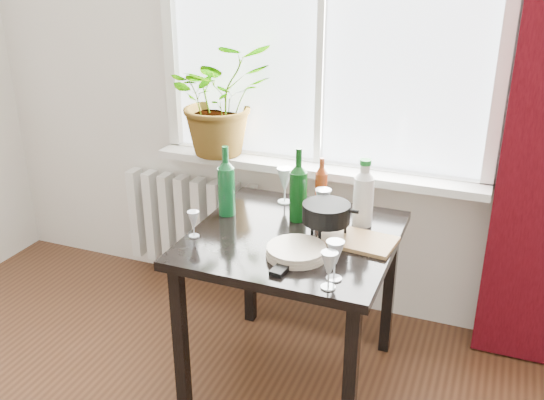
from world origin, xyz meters
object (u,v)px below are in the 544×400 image
at_px(wineglass_far_right, 329,270).
at_px(cutting_board, 357,240).
at_px(bottle_amber, 321,182).
at_px(wineglass_back_center, 323,206).
at_px(wineglass_front_right, 335,260).
at_px(radiator, 192,222).
at_px(cleaning_bottle, 364,192).
at_px(table, 293,254).
at_px(wine_bottle_right, 298,184).
at_px(wine_bottle_left, 226,180).
at_px(wineglass_back_left, 285,185).
at_px(wineglass_front_left, 194,224).
at_px(plate_stack, 296,251).
at_px(tv_remote, 285,265).
at_px(potted_plant, 221,98).
at_px(fondue_pot, 326,221).

height_order(wineglass_far_right, cutting_board, wineglass_far_right).
height_order(bottle_amber, wineglass_back_center, bottle_amber).
bearing_deg(wineglass_front_right, wineglass_far_right, -91.82).
bearing_deg(radiator, wineglass_far_right, -41.71).
bearing_deg(cleaning_bottle, bottle_amber, 149.32).
xyz_separation_m(table, wine_bottle_right, (-0.03, 0.15, 0.26)).
bearing_deg(radiator, wine_bottle_left, -47.35).
relative_size(cleaning_bottle, wineglass_back_left, 1.74).
bearing_deg(cutting_board, wineglass_front_left, -162.82).
bearing_deg(wineglass_far_right, cutting_board, 88.84).
bearing_deg(wineglass_far_right, wineglass_back_center, 109.34).
bearing_deg(radiator, wineglass_back_left, -24.43).
height_order(wine_bottle_left, wineglass_back_left, wine_bottle_left).
bearing_deg(table, wineglass_back_center, 61.20).
height_order(wineglass_back_center, cutting_board, wineglass_back_center).
bearing_deg(wineglass_back_center, cutting_board, -32.40).
bearing_deg(plate_stack, radiator, 139.02).
distance_m(wineglass_back_left, wineglass_front_left, 0.54).
distance_m(wine_bottle_right, tv_remote, 0.47).
height_order(wineglass_back_left, wineglass_front_left, wineglass_back_left).
height_order(potted_plant, bottle_amber, potted_plant).
distance_m(cleaning_bottle, plate_stack, 0.44).
distance_m(radiator, wineglass_front_left, 1.02).
xyz_separation_m(radiator, wineglass_back_left, (0.69, -0.31, 0.45)).
distance_m(radiator, table, 1.09).
bearing_deg(wineglass_front_right, cleaning_bottle, 92.07).
xyz_separation_m(table, wineglass_far_right, (0.26, -0.36, 0.17)).
relative_size(plate_stack, tv_remote, 1.41).
bearing_deg(cleaning_bottle, wineglass_far_right, -88.39).
bearing_deg(wine_bottle_right, tv_remote, -77.04).
xyz_separation_m(table, wine_bottle_left, (-0.35, 0.09, 0.26)).
height_order(wineglass_far_right, fondue_pot, fondue_pot).
relative_size(wineglass_front_right, wineglass_front_left, 1.36).
bearing_deg(wineglass_back_left, tv_remote, -69.38).
bearing_deg(wineglass_front_right, bottle_amber, 111.38).
relative_size(cleaning_bottle, tv_remote, 1.77).
distance_m(wineglass_front_right, tv_remote, 0.21).
bearing_deg(plate_stack, wine_bottle_left, 148.27).
distance_m(bottle_amber, wineglass_far_right, 0.75).
xyz_separation_m(wine_bottle_left, wineglass_back_center, (0.44, 0.06, -0.08)).
bearing_deg(bottle_amber, cutting_board, -50.75).
bearing_deg(wineglass_far_right, radiator, 138.29).
distance_m(potted_plant, wineglass_far_right, 1.35).
xyz_separation_m(potted_plant, wineglass_far_right, (0.88, -0.96, -0.33)).
bearing_deg(bottle_amber, wineglass_back_left, -170.24).
distance_m(cleaning_bottle, tv_remote, 0.53).
bearing_deg(radiator, wineglass_back_center, -27.23).
distance_m(cleaning_bottle, wineglass_front_left, 0.74).
relative_size(wineglass_back_left, plate_stack, 0.72).
xyz_separation_m(wine_bottle_right, fondue_pot, (0.17, -0.13, -0.09)).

